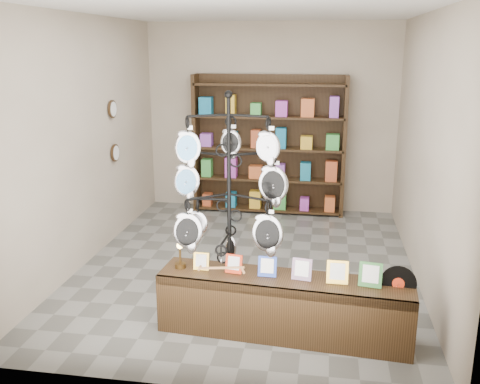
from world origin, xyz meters
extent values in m
plane|color=slate|center=(0.00, 0.00, 0.00)|extent=(5.00, 5.00, 0.00)
plane|color=#BBAC96|center=(0.00, 2.50, 1.50)|extent=(4.00, 0.00, 4.00)
plane|color=#BBAC96|center=(0.00, -2.50, 1.50)|extent=(4.00, 0.00, 4.00)
plane|color=#BBAC96|center=(-2.00, 0.00, 1.50)|extent=(0.00, 5.00, 5.00)
plane|color=#BBAC96|center=(2.00, 0.00, 1.50)|extent=(0.00, 5.00, 5.00)
plane|color=white|center=(0.00, 0.00, 3.00)|extent=(5.00, 5.00, 0.00)
cylinder|color=black|center=(0.03, -1.41, 0.02)|extent=(0.51, 0.51, 0.03)
cylinder|color=black|center=(0.03, -1.41, 1.09)|extent=(0.04, 0.04, 2.19)
sphere|color=black|center=(0.03, -1.41, 2.21)|extent=(0.07, 0.07, 0.07)
ellipsoid|color=silver|center=(0.01, -1.18, 0.69)|extent=(0.12, 0.05, 0.23)
cube|color=#A76F45|center=(0.01, -1.72, 0.70)|extent=(0.41, 0.10, 0.04)
cube|color=black|center=(0.57, -1.56, 0.29)|extent=(2.36, 0.66, 0.57)
cube|color=gold|center=(-0.22, -1.50, 0.66)|extent=(0.15, 0.06, 0.17)
cube|color=red|center=(0.10, -1.53, 0.66)|extent=(0.16, 0.07, 0.18)
cube|color=#263FA5|center=(0.41, -1.55, 0.67)|extent=(0.17, 0.07, 0.19)
cube|color=#E54C33|center=(0.73, -1.58, 0.67)|extent=(0.18, 0.07, 0.20)
cube|color=gold|center=(1.05, -1.60, 0.68)|extent=(0.19, 0.08, 0.21)
cube|color=#337233|center=(1.33, -1.62, 0.68)|extent=(0.21, 0.08, 0.22)
cylinder|color=black|center=(1.58, -1.59, 0.60)|extent=(0.32, 0.10, 0.31)
cylinder|color=red|center=(1.58, -1.59, 0.60)|extent=(0.11, 0.04, 0.11)
cylinder|color=#4A3315|center=(-0.43, -1.48, 0.59)|extent=(0.11, 0.11, 0.04)
cylinder|color=#4A3315|center=(-0.43, -1.48, 0.69)|extent=(0.02, 0.02, 0.15)
sphere|color=#FFBF59|center=(-0.43, -1.48, 0.79)|extent=(0.06, 0.06, 0.06)
cube|color=black|center=(0.00, 2.44, 1.10)|extent=(2.40, 0.04, 2.20)
cube|color=black|center=(-1.18, 2.28, 1.10)|extent=(0.06, 0.36, 2.20)
cube|color=black|center=(1.18, 2.28, 1.10)|extent=(0.06, 0.36, 2.20)
cube|color=black|center=(0.00, 2.28, 0.05)|extent=(2.36, 0.36, 0.04)
cube|color=black|center=(0.00, 2.28, 0.55)|extent=(2.36, 0.36, 0.03)
cube|color=black|center=(0.00, 2.28, 1.05)|extent=(2.36, 0.36, 0.04)
cube|color=black|center=(0.00, 2.28, 1.55)|extent=(2.36, 0.36, 0.04)
cube|color=black|center=(0.00, 2.28, 2.05)|extent=(2.36, 0.36, 0.04)
cylinder|color=black|center=(-1.97, 0.80, 1.80)|extent=(0.03, 0.24, 0.24)
cylinder|color=black|center=(-1.97, 0.80, 1.20)|extent=(0.03, 0.24, 0.24)
camera|label=1|loc=(0.89, -6.08, 2.62)|focal=40.00mm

